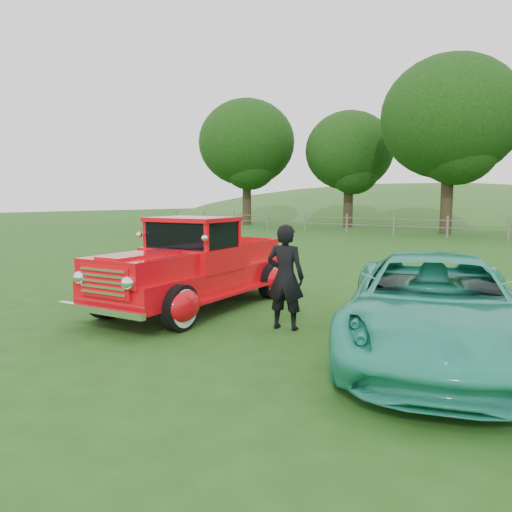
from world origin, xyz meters
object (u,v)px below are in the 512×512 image
Objects in this scene: teal_sedan at (434,307)px; tree_near_west at (450,118)px; tree_mid_west at (349,151)px; tree_far_west at (247,143)px; red_pickup at (195,267)px; man at (285,277)px.

tree_near_west is at bearing 85.93° from teal_sedan.
tree_far_west is at bearing -165.96° from tree_mid_west.
tree_mid_west reaches higher than red_pickup.
man is at bearing -79.02° from tree_near_west.
tree_mid_west is 28.98m from red_pickup.
teal_sedan is (23.03, -24.89, -5.80)m from tree_far_west.
tree_near_west is at bearing -94.08° from man.
tree_near_west is at bearing 88.41° from red_pickup.
tree_mid_west is 31.19m from teal_sedan.
tree_near_west is at bearing -3.58° from tree_far_west.
teal_sedan is (15.03, -26.89, -4.86)m from tree_mid_west.
red_pickup reaches higher than man.
tree_mid_west is 1.64× the size of red_pickup.
teal_sedan is at bearing -10.08° from red_pickup.
tree_mid_west reaches higher than man.
man is (20.64, -24.91, -5.62)m from tree_far_west.
red_pickup is (2.34, -23.65, -6.00)m from tree_near_west.
tree_near_west is 2.02× the size of red_pickup.
tree_mid_west reaches higher than teal_sedan.
tree_far_west is at bearing 119.41° from red_pickup.
tree_near_west reaches higher than red_pickup.
tree_mid_west is 8.63m from tree_near_west.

